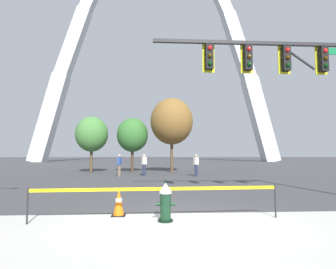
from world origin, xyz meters
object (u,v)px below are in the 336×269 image
object	(u,v)px
pedestrian_walking_right	(119,165)
monument_arch	(157,51)
traffic_signal_gantry	(298,76)
traffic_cone_by_hydrant	(119,202)
pedestrian_standing_center	(196,165)
pedestrian_walking_left	(144,165)
fire_hydrant	(165,202)

from	to	relation	value
pedestrian_walking_right	monument_arch	bearing A→B (deg)	84.64
traffic_signal_gantry	monument_arch	xyz separation A→B (m)	(-4.36, 44.79, 18.88)
traffic_cone_by_hydrant	pedestrian_standing_center	bearing A→B (deg)	71.20
traffic_cone_by_hydrant	pedestrian_walking_left	world-z (taller)	pedestrian_walking_left
monument_arch	traffic_cone_by_hydrant	bearing A→B (deg)	-92.13
fire_hydrant	monument_arch	xyz separation A→B (m)	(0.53, 47.34, 22.82)
pedestrian_walking_left	monument_arch	bearing A→B (deg)	87.50
pedestrian_standing_center	pedestrian_walking_right	distance (m)	5.54
traffic_signal_gantry	pedestrian_walking_left	distance (m)	12.69
fire_hydrant	pedestrian_walking_left	bearing A→B (deg)	94.14
monument_arch	pedestrian_walking_right	bearing A→B (deg)	-95.36
fire_hydrant	monument_arch	size ratio (longest dim) A/B	0.02
fire_hydrant	pedestrian_walking_left	xyz separation A→B (m)	(-0.96, 13.22, 0.35)
traffic_cone_by_hydrant	fire_hydrant	bearing A→B (deg)	-28.26
traffic_cone_by_hydrant	monument_arch	distance (m)	52.05
monument_arch	pedestrian_walking_left	xyz separation A→B (m)	(-1.49, -34.12, -22.46)
traffic_cone_by_hydrant	traffic_signal_gantry	size ratio (longest dim) A/B	0.09
traffic_signal_gantry	pedestrian_walking_left	world-z (taller)	traffic_signal_gantry
traffic_signal_gantry	monument_arch	bearing A→B (deg)	95.56
monument_arch	pedestrian_standing_center	size ratio (longest dim) A/B	33.68
pedestrian_standing_center	pedestrian_walking_left	bearing A→B (deg)	168.28
pedestrian_standing_center	traffic_cone_by_hydrant	bearing A→B (deg)	-108.80
pedestrian_walking_left	fire_hydrant	bearing A→B (deg)	-85.86
traffic_signal_gantry	fire_hydrant	bearing A→B (deg)	-152.49
monument_arch	pedestrian_walking_right	distance (m)	41.41
traffic_cone_by_hydrant	pedestrian_walking_left	xyz separation A→B (m)	(0.24, 12.58, 0.46)
pedestrian_walking_left	pedestrian_walking_right	world-z (taller)	same
pedestrian_walking_right	pedestrian_standing_center	bearing A→B (deg)	-2.75
traffic_signal_gantry	pedestrian_walking_right	size ratio (longest dim) A/B	4.92
traffic_signal_gantry	pedestrian_standing_center	xyz separation A→B (m)	(-2.08, 9.89, -3.59)
monument_arch	pedestrian_walking_right	xyz separation A→B (m)	(-3.25, -34.64, -22.46)
traffic_cone_by_hydrant	traffic_signal_gantry	xyz separation A→B (m)	(6.09, 1.90, 4.05)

